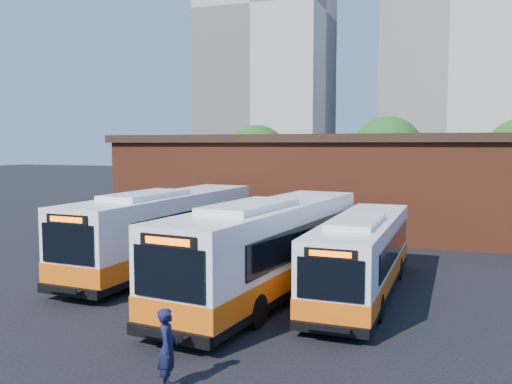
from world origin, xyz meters
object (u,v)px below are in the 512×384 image
(bus_midwest, at_px, (166,232))
(bus_east, at_px, (362,258))
(transit_worker, at_px, (168,348))
(bus_mideast, at_px, (269,251))

(bus_midwest, distance_m, bus_east, 9.53)
(bus_midwest, bearing_deg, transit_worker, -57.27)
(bus_midwest, height_order, transit_worker, bus_midwest)
(bus_midwest, bearing_deg, bus_mideast, -21.35)
(transit_worker, bearing_deg, bus_midwest, 6.14)
(bus_midwest, height_order, bus_east, bus_midwest)
(bus_mideast, xyz_separation_m, bus_east, (3.38, 1.20, -0.27))
(bus_east, bearing_deg, bus_midwest, 171.50)
(bus_east, bearing_deg, transit_worker, -106.62)
(bus_midwest, xyz_separation_m, bus_east, (9.39, -1.62, -0.25))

